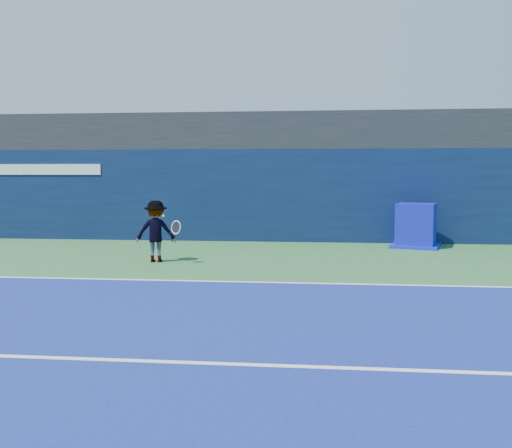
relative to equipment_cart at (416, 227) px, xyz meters
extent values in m
plane|color=#2F6933|center=(-5.37, -9.15, -0.60)|extent=(80.00, 80.00, 0.00)
cube|color=white|center=(-5.37, -6.15, -0.59)|extent=(24.00, 0.10, 0.01)
cube|color=white|center=(-5.37, -11.15, -0.59)|extent=(24.00, 0.10, 0.01)
cube|color=black|center=(-5.37, 2.35, 3.00)|extent=(36.00, 3.00, 1.20)
cube|color=#0A1A3B|center=(-5.37, 1.35, 0.90)|extent=(36.00, 1.00, 3.00)
cube|color=white|center=(-12.37, 0.84, 1.75)|extent=(4.50, 0.04, 0.35)
cube|color=#0C10AB|center=(0.00, 0.00, 0.06)|extent=(1.36, 1.36, 1.32)
cube|color=#0D18BA|center=(0.00, 0.00, -0.56)|extent=(1.70, 1.70, 0.09)
imported|color=silver|center=(-6.98, -3.65, 0.17)|extent=(1.05, 0.67, 1.54)
cylinder|color=black|center=(-6.53, -3.90, 0.05)|extent=(0.07, 0.14, 0.24)
torus|color=white|center=(-6.39, -3.95, 0.30)|extent=(0.28, 0.16, 0.28)
cylinder|color=black|center=(-6.39, -3.95, 0.30)|extent=(0.24, 0.12, 0.23)
sphere|color=#DAF71B|center=(-6.91, -3.19, 0.52)|extent=(0.06, 0.06, 0.06)
camera|label=1|loc=(-3.01, -17.48, 1.59)|focal=40.00mm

